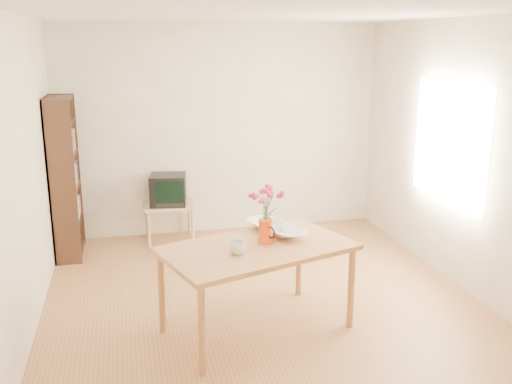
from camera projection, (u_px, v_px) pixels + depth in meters
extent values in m
plane|color=brown|center=(263.00, 303.00, 5.33)|extent=(4.50, 4.50, 0.00)
plane|color=white|center=(264.00, 13.00, 4.67)|extent=(4.50, 4.50, 0.00)
plane|color=beige|center=(221.00, 130.00, 7.12)|extent=(4.00, 0.00, 4.00)
plane|color=beige|center=(370.00, 260.00, 2.88)|extent=(4.00, 0.00, 4.00)
plane|color=beige|center=(21.00, 180.00, 4.56)|extent=(0.00, 4.50, 4.50)
plane|color=beige|center=(467.00, 157.00, 5.44)|extent=(0.00, 4.50, 4.50)
plane|color=white|center=(449.00, 142.00, 5.69)|extent=(0.00, 1.30, 1.30)
cube|color=#9F6536|center=(257.00, 248.00, 4.66)|extent=(1.72, 1.31, 0.04)
cylinder|color=#9F6536|center=(202.00, 331.00, 4.10)|extent=(0.06, 0.06, 0.71)
cylinder|color=#9F6536|center=(351.00, 288.00, 4.81)|extent=(0.06, 0.06, 0.71)
cylinder|color=#9F6536|center=(161.00, 293.00, 4.71)|extent=(0.06, 0.06, 0.71)
cylinder|color=#9F6536|center=(299.00, 260.00, 5.43)|extent=(0.06, 0.06, 0.71)
cube|color=tan|center=(169.00, 205.00, 6.92)|extent=(0.60, 0.45, 0.03)
cylinder|color=tan|center=(149.00, 229.00, 6.75)|extent=(0.04, 0.04, 0.43)
cylinder|color=tan|center=(193.00, 226.00, 6.86)|extent=(0.04, 0.04, 0.43)
cylinder|color=tan|center=(147.00, 220.00, 7.09)|extent=(0.04, 0.04, 0.43)
cylinder|color=tan|center=(189.00, 217.00, 7.21)|extent=(0.04, 0.04, 0.43)
cube|color=black|center=(62.00, 185.00, 6.03)|extent=(0.28, 0.02, 1.80)
cube|color=black|center=(68.00, 171.00, 6.66)|extent=(0.28, 0.03, 1.80)
cube|color=black|center=(53.00, 178.00, 6.31)|extent=(0.02, 0.70, 1.80)
cube|color=black|center=(71.00, 250.00, 6.56)|extent=(0.27, 0.65, 0.02)
cube|color=black|center=(69.00, 221.00, 6.47)|extent=(0.27, 0.65, 0.02)
cube|color=black|center=(66.00, 188.00, 6.37)|extent=(0.27, 0.65, 0.02)
cube|color=black|center=(63.00, 155.00, 6.28)|extent=(0.27, 0.65, 0.02)
cube|color=black|center=(60.00, 122.00, 6.18)|extent=(0.27, 0.65, 0.02)
cube|color=black|center=(58.00, 98.00, 6.12)|extent=(0.27, 0.65, 0.02)
cylinder|color=#E2470D|center=(266.00, 231.00, 4.72)|extent=(0.11, 0.11, 0.19)
cylinder|color=#E2470D|center=(266.00, 241.00, 4.75)|extent=(0.13, 0.13, 0.02)
cylinder|color=#E2470D|center=(266.00, 220.00, 4.70)|extent=(0.12, 0.12, 0.01)
cone|color=#E2470D|center=(265.00, 225.00, 4.66)|extent=(0.07, 0.08, 0.06)
torus|color=black|center=(267.00, 228.00, 4.79)|extent=(0.05, 0.10, 0.10)
imported|color=white|center=(238.00, 248.00, 4.48)|extent=(0.18, 0.18, 0.10)
imported|color=white|center=(276.00, 210.00, 4.94)|extent=(0.57, 0.57, 0.41)
imported|color=white|center=(271.00, 215.00, 4.94)|extent=(0.08, 0.08, 0.06)
imported|color=white|center=(280.00, 214.00, 4.98)|extent=(0.08, 0.08, 0.07)
cube|color=black|center=(168.00, 190.00, 6.87)|extent=(0.47, 0.44, 0.36)
cube|color=black|center=(168.00, 187.00, 6.93)|extent=(0.32, 0.25, 0.26)
cube|color=black|center=(170.00, 192.00, 6.68)|extent=(0.33, 0.06, 0.26)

